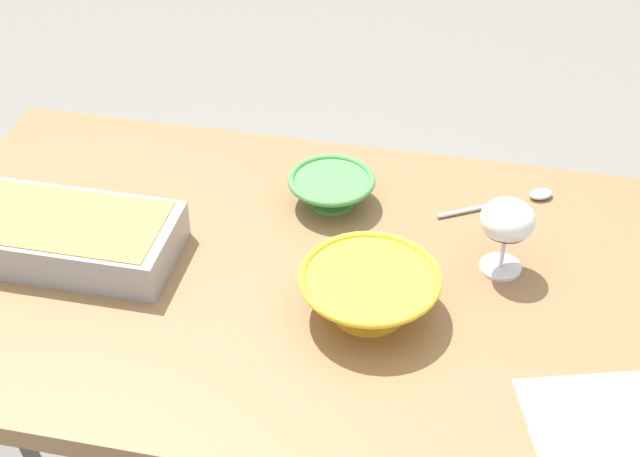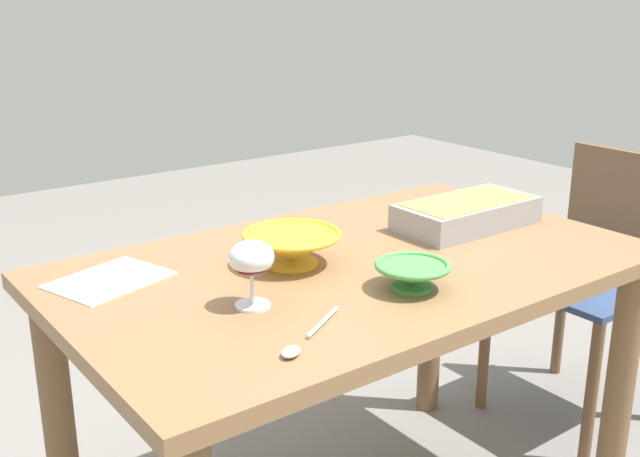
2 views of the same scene
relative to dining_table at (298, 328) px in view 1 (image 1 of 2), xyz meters
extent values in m
cube|color=olive|center=(0.00, 0.00, 0.10)|extent=(1.33, 0.80, 0.04)
cylinder|color=brown|center=(-0.60, -0.34, -0.27)|extent=(0.07, 0.07, 0.71)
cylinder|color=brown|center=(0.60, -0.34, -0.27)|extent=(0.07, 0.07, 0.71)
cylinder|color=white|center=(-0.33, -0.09, 0.12)|extent=(0.07, 0.07, 0.01)
cylinder|color=white|center=(-0.33, -0.09, 0.16)|extent=(0.01, 0.01, 0.06)
ellipsoid|color=white|center=(-0.33, -0.09, 0.22)|extent=(0.09, 0.09, 0.07)
ellipsoid|color=#4C0A19|center=(-0.33, -0.09, 0.21)|extent=(0.08, 0.08, 0.04)
cube|color=#99999E|center=(0.39, 0.03, 0.16)|extent=(0.38, 0.18, 0.07)
cube|color=tan|center=(0.39, 0.03, 0.18)|extent=(0.34, 0.17, 0.02)
cylinder|color=#4C994C|center=(-0.02, -0.20, 0.12)|extent=(0.08, 0.08, 0.01)
cone|color=#4C994C|center=(-0.02, -0.20, 0.15)|extent=(0.15, 0.15, 0.04)
torus|color=#4C994C|center=(-0.02, -0.20, 0.17)|extent=(0.16, 0.16, 0.01)
cylinder|color=yellow|center=(-0.13, 0.06, 0.12)|extent=(0.12, 0.12, 0.01)
cone|color=yellow|center=(-0.13, 0.06, 0.16)|extent=(0.21, 0.21, 0.06)
torus|color=yellow|center=(-0.13, 0.06, 0.19)|extent=(0.22, 0.22, 0.01)
cylinder|color=silver|center=(-0.27, -0.23, 0.13)|extent=(0.12, 0.08, 0.01)
ellipsoid|color=silver|center=(-0.38, -0.30, 0.13)|extent=(0.05, 0.05, 0.01)
cube|color=white|center=(-0.49, 0.21, 0.12)|extent=(0.27, 0.23, 0.00)
camera|label=1|loc=(-0.29, 1.16, 1.15)|focal=54.03mm
camera|label=2|loc=(-1.03, -1.25, 0.71)|focal=42.60mm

